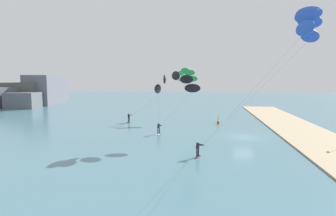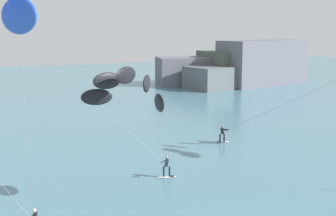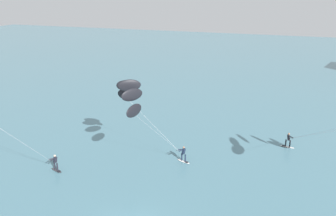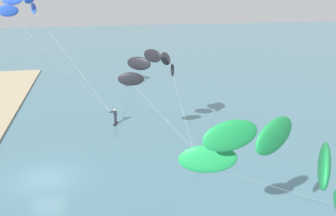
{
  "view_description": "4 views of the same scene",
  "coord_description": "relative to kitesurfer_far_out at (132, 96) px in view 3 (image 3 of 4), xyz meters",
  "views": [
    {
      "loc": [
        -38.26,
        5.27,
        8.02
      ],
      "look_at": [
        -2.96,
        10.02,
        4.14
      ],
      "focal_mm": 29.81,
      "sensor_mm": 36.0,
      "label": 1
    },
    {
      "loc": [
        -14.66,
        -17.85,
        11.24
      ],
      "look_at": [
        0.31,
        11.69,
        5.37
      ],
      "focal_mm": 48.79,
      "sensor_mm": 36.0,
      "label": 2
    },
    {
      "loc": [
        9.41,
        -18.38,
        16.45
      ],
      "look_at": [
        -1.87,
        13.08,
        5.04
      ],
      "focal_mm": 37.47,
      "sensor_mm": 36.0,
      "label": 3
    },
    {
      "loc": [
        25.9,
        4.04,
        13.57
      ],
      "look_at": [
        -0.77,
        9.56,
        4.69
      ],
      "focal_mm": 39.19,
      "sensor_mm": 36.0,
      "label": 4
    }
  ],
  "objects": [
    {
      "name": "kitesurfer_far_out",
      "position": [
        0.0,
        0.0,
        0.0
      ],
      "size": [
        7.46,
        6.37,
        8.81
      ],
      "color": "white",
      "rests_on": "ground"
    }
  ]
}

